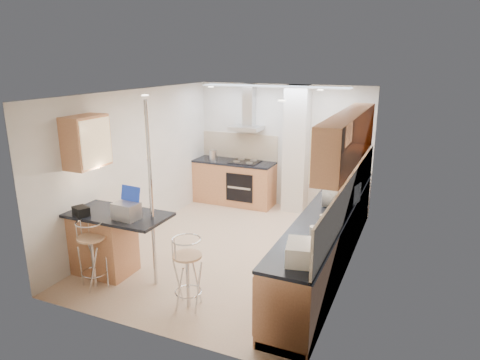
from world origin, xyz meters
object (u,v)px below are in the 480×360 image
at_px(laptop, 126,211).
at_px(bread_bin, 302,252).
at_px(bar_stool_end, 188,273).
at_px(microwave, 342,194).
at_px(bar_stool_near, 93,254).

height_order(laptop, bread_bin, laptop).
relative_size(laptop, bar_stool_end, 0.35).
relative_size(laptop, bread_bin, 0.80).
distance_m(microwave, laptop, 3.05).
xyz_separation_m(microwave, bar_stool_end, (-1.45, -1.99, -0.61)).
bearing_deg(bar_stool_end, bar_stool_near, 147.59).
bearing_deg(microwave, bar_stool_near, 136.72).
bearing_deg(laptop, bar_stool_near, -140.25).
height_order(microwave, laptop, microwave).
bearing_deg(bread_bin, laptop, 162.55).
relative_size(bar_stool_end, bread_bin, 2.28).
distance_m(bar_stool_end, bread_bin, 1.53).
bearing_deg(microwave, bar_stool_end, 154.83).
height_order(microwave, bar_stool_near, microwave).
height_order(microwave, bread_bin, microwave).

